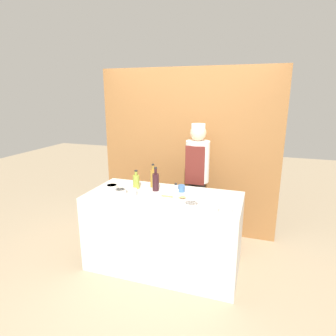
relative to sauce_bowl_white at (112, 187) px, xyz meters
name	(u,v)px	position (x,y,z in m)	size (l,w,h in m)	color
ground_plane	(164,265)	(0.66, 0.02, -0.95)	(14.00, 14.00, 0.00)	tan
cabinet_wall	(188,152)	(0.66, 1.13, 0.25)	(2.62, 0.18, 2.40)	brown
counter	(164,231)	(0.66, 0.02, -0.49)	(1.77, 0.82, 0.91)	beige
sauce_bowl_white	(112,187)	(0.00, 0.00, 0.00)	(0.15, 0.15, 0.06)	silver
sauce_bowl_brown	(191,205)	(1.05, -0.23, -0.01)	(0.17, 0.17, 0.05)	silver
sauce_bowl_red	(226,210)	(1.40, -0.25, -0.01)	(0.13, 0.13, 0.05)	silver
sauce_bowl_green	(120,191)	(0.16, -0.08, -0.01)	(0.15, 0.15, 0.05)	silver
cutting_board	(211,195)	(1.18, 0.15, -0.02)	(0.40, 0.24, 0.02)	white
bottle_wine	(156,181)	(0.52, 0.14, 0.08)	(0.08, 0.08, 0.29)	black
bottle_clear	(176,197)	(0.88, -0.24, 0.06)	(0.06, 0.06, 0.25)	silver
bottle_oil	(136,181)	(0.26, 0.14, 0.06)	(0.08, 0.08, 0.23)	olive
bottle_vinegar	(153,178)	(0.44, 0.26, 0.08)	(0.07, 0.07, 0.30)	olive
cup_blue	(181,188)	(0.82, 0.20, 0.01)	(0.08, 0.08, 0.08)	#386093
cup_steel	(133,192)	(0.33, -0.09, 0.01)	(0.09, 0.09, 0.08)	#B7B7BC
wooden_spoon	(178,197)	(0.84, -0.02, -0.02)	(0.28, 0.05, 0.03)	#B2844C
chef_center	(197,179)	(0.88, 0.75, -0.03)	(0.32, 0.32, 1.66)	#28282D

